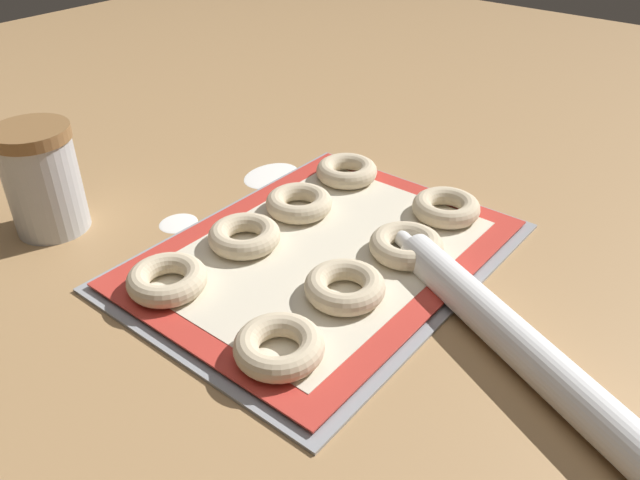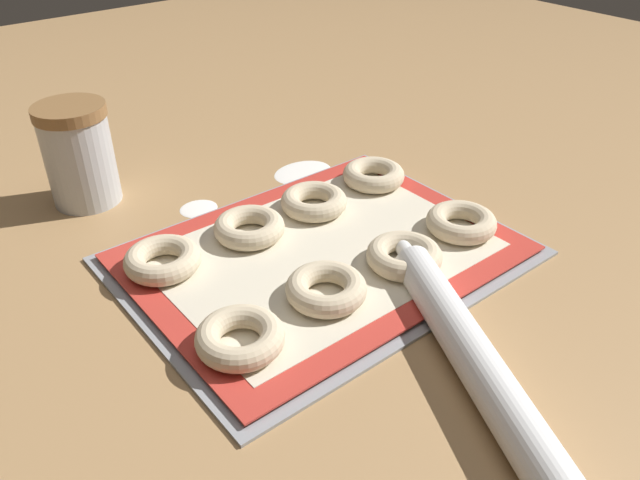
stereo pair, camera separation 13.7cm
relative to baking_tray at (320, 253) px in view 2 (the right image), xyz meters
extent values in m
plane|color=#A87F51|center=(0.01, 0.00, 0.00)|extent=(2.80, 2.80, 0.00)
cube|color=#93969B|center=(0.00, 0.00, 0.00)|extent=(0.47, 0.36, 0.01)
cube|color=red|center=(0.00, 0.00, 0.01)|extent=(0.44, 0.33, 0.00)
cube|color=beige|center=(0.00, 0.00, 0.01)|extent=(0.38, 0.27, 0.00)
torus|color=beige|center=(-0.17, -0.09, 0.02)|extent=(0.09, 0.09, 0.03)
torus|color=beige|center=(-0.06, -0.08, 0.02)|extent=(0.09, 0.09, 0.03)
torus|color=beige|center=(0.06, -0.09, 0.02)|extent=(0.09, 0.09, 0.03)
torus|color=beige|center=(0.17, -0.08, 0.02)|extent=(0.09, 0.09, 0.03)
torus|color=beige|center=(-0.17, 0.08, 0.02)|extent=(0.09, 0.09, 0.03)
torus|color=beige|center=(-0.05, 0.08, 0.02)|extent=(0.09, 0.09, 0.03)
torus|color=beige|center=(0.05, 0.08, 0.02)|extent=(0.09, 0.09, 0.03)
torus|color=beige|center=(0.17, 0.09, 0.02)|extent=(0.09, 0.09, 0.03)
cylinder|color=silver|center=(-0.17, 0.32, 0.06)|extent=(0.09, 0.09, 0.13)
cylinder|color=olive|center=(-0.17, 0.32, 0.13)|extent=(0.10, 0.10, 0.02)
cylinder|color=silver|center=(-0.02, -0.27, 0.02)|extent=(0.20, 0.36, 0.04)
cylinder|color=silver|center=(0.07, -0.08, 0.02)|extent=(0.04, 0.05, 0.02)
ellipsoid|color=white|center=(0.12, 0.19, 0.00)|extent=(0.10, 0.07, 0.00)
ellipsoid|color=white|center=(-0.06, 0.20, 0.00)|extent=(0.05, 0.05, 0.00)
camera|label=1|loc=(-0.50, -0.40, 0.44)|focal=35.00mm
camera|label=2|loc=(-0.40, -0.50, 0.44)|focal=35.00mm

